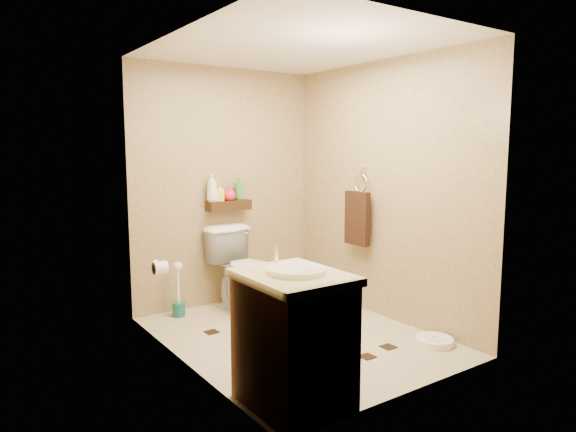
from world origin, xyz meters
TOP-DOWN VIEW (x-y plane):
  - ground at (0.00, 0.00)m, footprint 2.50×2.50m
  - wall_back at (0.00, 1.25)m, footprint 2.00×0.04m
  - wall_front at (0.00, -1.25)m, footprint 2.00×0.04m
  - wall_left at (-1.00, 0.00)m, footprint 0.04×2.50m
  - wall_right at (1.00, 0.00)m, footprint 0.04×2.50m
  - ceiling at (0.00, 0.00)m, footprint 2.00×2.50m
  - wall_shelf at (0.00, 1.17)m, footprint 0.46×0.14m
  - floor_accents at (0.04, -0.05)m, footprint 1.13×1.35m
  - toilet at (-0.00, 0.83)m, footprint 0.56×0.86m
  - vanity at (-0.70, -0.95)m, footprint 0.57×0.69m
  - bathroom_scale at (0.82, -0.80)m, footprint 0.32×0.32m
  - toilet_brush at (-0.61, 1.07)m, footprint 0.12×0.12m
  - towel_ring at (0.91, 0.25)m, footprint 0.12×0.30m
  - toilet_paper at (-0.94, 0.65)m, footprint 0.12×0.11m
  - bottle_a at (-0.19, 1.17)m, footprint 0.14×0.14m
  - bottle_b at (-0.10, 1.17)m, footprint 0.11×0.11m
  - bottle_c at (0.01, 1.17)m, footprint 0.17×0.17m
  - bottle_d at (0.12, 1.17)m, footprint 0.10×0.10m

SIDE VIEW (x-z plane):
  - ground at x=0.00m, z-range 0.00..0.00m
  - floor_accents at x=0.04m, z-range 0.00..0.01m
  - bathroom_scale at x=0.82m, z-range 0.00..0.06m
  - toilet_brush at x=-0.61m, z-range -0.08..0.45m
  - toilet at x=0.00m, z-range 0.00..0.82m
  - vanity at x=-0.70m, z-range -0.05..0.92m
  - toilet_paper at x=-0.94m, z-range 0.54..0.66m
  - towel_ring at x=0.91m, z-range 0.57..1.33m
  - wall_shelf at x=0.00m, z-range 0.97..1.07m
  - bottle_c at x=0.01m, z-range 1.07..1.23m
  - bottle_b at x=-0.10m, z-range 1.07..1.25m
  - bottle_d at x=0.12m, z-range 1.07..1.30m
  - wall_back at x=0.00m, z-range 0.00..2.40m
  - wall_front at x=0.00m, z-range 0.00..2.40m
  - wall_left at x=-1.00m, z-range 0.00..2.40m
  - wall_right at x=1.00m, z-range 0.00..2.40m
  - bottle_a at x=-0.19m, z-range 1.07..1.35m
  - ceiling at x=0.00m, z-range 2.39..2.41m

